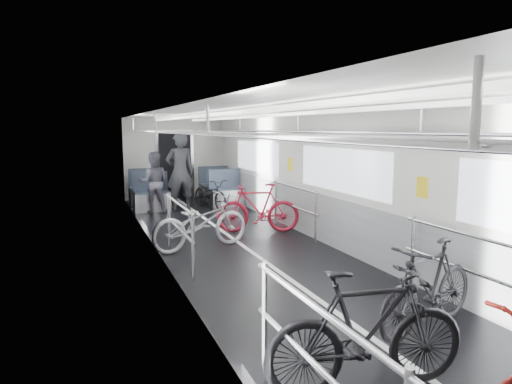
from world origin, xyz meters
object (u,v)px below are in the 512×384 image
Objects in this scene: bike_right_near at (429,286)px; person_seated at (154,182)px; bike_left_mid at (367,331)px; person_standing at (180,172)px; bike_aisle at (210,194)px; bike_left_far at (201,222)px; bike_right_far at (258,208)px.

person_seated reaches higher than bike_right_near.
bike_left_mid is at bearing 103.44° from person_seated.
bike_right_near is 7.98m from person_standing.
bike_aisle is 0.99× the size of person_seated.
person_seated is (-0.67, -0.02, -0.24)m from person_standing.
bike_left_far is at bearing -177.26° from bike_right_near.
bike_left_far is 0.91× the size of person_standing.
bike_right_far is 0.84× the size of person_standing.
person_seated is (-0.23, 3.83, 0.29)m from bike_left_far.
bike_left_far is (-0.15, 4.77, -0.04)m from bike_left_mid.
bike_right_near is at bearing -105.85° from bike_aisle.
person_standing reaches higher than bike_right_near.
bike_aisle is at bearing -31.27° from bike_left_far.
person_standing reaches higher than bike_left_far.
bike_aisle is 1.00m from person_standing.
person_standing is at bearing 170.60° from bike_right_near.
bike_right_near is at bearing 112.59° from person_seated.
person_seated reaches higher than bike_aisle.
bike_left_far is at bearing 79.32° from person_standing.
bike_right_near is 0.80× the size of person_standing.
bike_left_mid is 1.44m from bike_right_near.
bike_left_mid is 8.69m from bike_aisle.
bike_left_mid is 8.61m from person_seated.
person_seated is (-1.62, 7.89, 0.28)m from bike_right_near.
bike_left_far is 3.91m from person_standing.
bike_aisle is at bearing 164.87° from bike_right_near.
bike_right_near is (1.40, -4.06, 0.01)m from bike_left_far.
bike_aisle is 1.51m from person_seated.
bike_right_far is at bearing 129.68° from person_seated.
person_standing is (-0.95, 7.91, 0.52)m from bike_right_near.
bike_right_far reaches higher than bike_aisle.
bike_left_far is 1.21× the size of bike_aisle.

